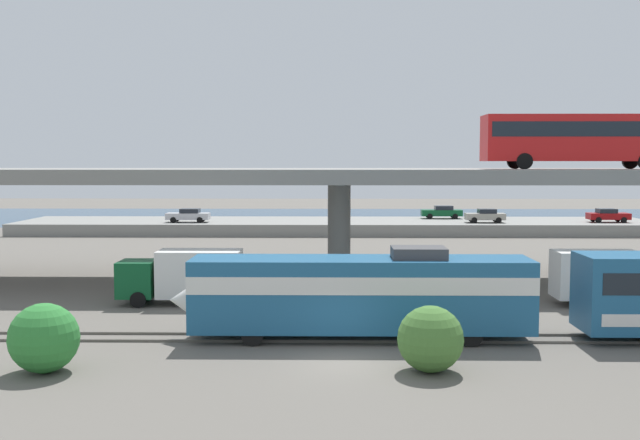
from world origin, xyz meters
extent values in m
plane|color=#605B54|center=(0.00, 0.00, 0.00)|extent=(260.00, 260.00, 0.00)
cube|color=#59544C|center=(0.00, 3.29, 0.06)|extent=(110.00, 0.12, 0.12)
cube|color=#59544C|center=(0.00, 4.71, 0.06)|extent=(110.00, 0.12, 0.12)
cube|color=#1E5984|center=(0.81, 4.00, 2.08)|extent=(15.16, 3.00, 3.20)
cube|color=silver|center=(0.81, 4.00, 2.66)|extent=(15.16, 3.04, 0.77)
cone|color=silver|center=(-6.77, 4.00, 1.76)|extent=(2.07, 2.85, 2.85)
cube|color=black|center=(-5.22, 4.00, 2.98)|extent=(2.07, 2.70, 1.02)
cube|color=#3F3F42|center=(3.39, 4.00, 3.93)|extent=(2.40, 1.80, 0.50)
cylinder|color=black|center=(-3.93, 2.65, 0.48)|extent=(0.96, 0.18, 0.96)
cylinder|color=black|center=(-3.93, 5.35, 0.48)|extent=(0.96, 0.18, 0.96)
cylinder|color=black|center=(5.55, 2.65, 0.48)|extent=(0.96, 0.18, 0.96)
cylinder|color=black|center=(5.55, 5.35, 0.48)|extent=(0.96, 0.18, 0.96)
cube|color=gray|center=(0.00, 20.00, 7.05)|extent=(96.00, 11.23, 0.91)
cylinder|color=gray|center=(0.00, 20.00, 3.30)|extent=(1.50, 1.50, 6.60)
cube|color=red|center=(15.11, 18.38, 9.45)|extent=(12.00, 2.55, 2.90)
cube|color=black|center=(15.11, 18.38, 9.98)|extent=(11.52, 2.59, 0.93)
cylinder|color=black|center=(18.83, 19.59, 8.00)|extent=(1.00, 0.26, 1.00)
cylinder|color=black|center=(11.39, 19.59, 8.00)|extent=(1.00, 0.26, 1.00)
cylinder|color=black|center=(11.39, 17.17, 8.00)|extent=(1.00, 0.26, 1.00)
cube|color=silver|center=(14.18, 12.11, 1.74)|extent=(4.60, 2.30, 2.60)
cylinder|color=black|center=(13.18, 13.21, 0.44)|extent=(0.88, 0.28, 0.88)
cylinder|color=black|center=(13.18, 11.02, 0.44)|extent=(0.88, 0.28, 0.88)
cube|color=#0C4C26|center=(-11.37, 12.11, 1.44)|extent=(2.00, 2.30, 2.00)
cube|color=silver|center=(-7.87, 12.11, 1.74)|extent=(4.60, 2.30, 2.60)
cylinder|color=black|center=(-11.08, 11.02, 0.44)|extent=(0.88, 0.28, 0.88)
cylinder|color=black|center=(-11.08, 13.21, 0.44)|extent=(0.88, 0.28, 0.88)
cylinder|color=black|center=(-6.86, 11.02, 0.44)|extent=(0.88, 0.28, 0.88)
cylinder|color=black|center=(-6.86, 13.21, 0.44)|extent=(0.88, 0.28, 0.88)
cube|color=gray|center=(0.00, 55.00, 0.66)|extent=(70.75, 12.06, 1.31)
cube|color=#B7B7BC|center=(-16.26, 52.23, 1.98)|extent=(4.66, 1.89, 0.70)
cube|color=#1E232B|center=(-16.03, 52.23, 2.57)|extent=(2.05, 1.66, 0.48)
cylinder|color=black|center=(-17.71, 51.33, 1.63)|extent=(0.64, 0.20, 0.64)
cylinder|color=black|center=(-17.71, 53.13, 1.63)|extent=(0.64, 0.20, 0.64)
cylinder|color=black|center=(-14.82, 51.33, 1.63)|extent=(0.64, 0.20, 0.64)
cylinder|color=black|center=(-14.82, 53.13, 1.63)|extent=(0.64, 0.20, 0.64)
cube|color=#9E998C|center=(16.23, 52.24, 1.98)|extent=(4.24, 1.75, 0.70)
cube|color=#1E232B|center=(16.44, 52.24, 2.57)|extent=(1.87, 1.54, 0.48)
cylinder|color=black|center=(14.92, 51.41, 1.63)|extent=(0.64, 0.20, 0.64)
cylinder|color=black|center=(14.92, 53.07, 1.63)|extent=(0.64, 0.20, 0.64)
cylinder|color=black|center=(17.54, 51.41, 1.63)|extent=(0.64, 0.20, 0.64)
cylinder|color=black|center=(17.54, 53.07, 1.63)|extent=(0.64, 0.20, 0.64)
cube|color=#0C4C26|center=(12.35, 57.97, 1.98)|extent=(4.69, 1.73, 0.70)
cube|color=#1E232B|center=(12.58, 57.97, 2.57)|extent=(2.07, 1.53, 0.48)
cylinder|color=black|center=(10.89, 57.14, 1.63)|extent=(0.64, 0.20, 0.64)
cylinder|color=black|center=(10.89, 58.79, 1.63)|extent=(0.64, 0.20, 0.64)
cylinder|color=black|center=(13.80, 57.14, 1.63)|extent=(0.64, 0.20, 0.64)
cylinder|color=black|center=(13.80, 58.79, 1.63)|extent=(0.64, 0.20, 0.64)
cube|color=maroon|center=(29.86, 52.90, 1.98)|extent=(4.40, 1.83, 0.70)
cube|color=#1E232B|center=(29.64, 52.90, 2.57)|extent=(1.94, 1.61, 0.48)
cylinder|color=black|center=(31.23, 53.77, 1.63)|extent=(0.64, 0.20, 0.64)
cylinder|color=black|center=(31.23, 52.03, 1.63)|extent=(0.64, 0.20, 0.64)
cylinder|color=black|center=(28.50, 53.77, 1.63)|extent=(0.64, 0.20, 0.64)
cylinder|color=black|center=(28.50, 52.03, 1.63)|extent=(0.64, 0.20, 0.64)
cube|color=navy|center=(0.00, 78.00, 0.00)|extent=(140.00, 36.00, 0.01)
sphere|color=#2F8035|center=(-11.39, -1.51, 1.33)|extent=(2.65, 2.65, 2.65)
sphere|color=#457632|center=(3.26, -1.19, 1.27)|extent=(2.54, 2.54, 2.54)
camera|label=1|loc=(-0.50, -29.13, 8.01)|focal=41.92mm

